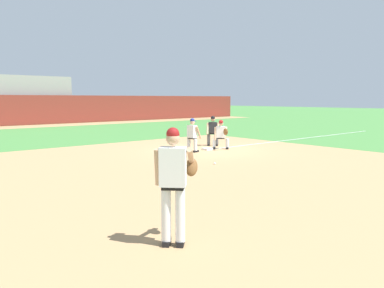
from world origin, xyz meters
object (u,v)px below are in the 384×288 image
object	(u,v)px
first_baseman	(221,133)
baserunner	(192,134)
umpire	(213,130)
first_base_bag	(207,149)
pitcher	(174,179)
baseball	(215,163)

from	to	relation	value
first_baseman	baserunner	bearing A→B (deg)	174.43
baserunner	umpire	bearing A→B (deg)	24.93
first_base_bag	baserunner	bearing A→B (deg)	-175.71
first_baseman	pitcher	bearing A→B (deg)	-138.26
first_base_bag	umpire	world-z (taller)	umpire
first_base_bag	first_baseman	size ratio (longest dim) A/B	0.28
first_base_bag	pitcher	distance (m)	11.09
baseball	baserunner	bearing A→B (deg)	63.91
first_baseman	baseball	bearing A→B (deg)	-137.73
first_base_bag	first_baseman	bearing A→B (deg)	-18.91
first_base_bag	baserunner	xyz separation A→B (m)	(-0.93, -0.07, 0.75)
first_baseman	first_base_bag	bearing A→B (deg)	161.09
baserunner	umpire	size ratio (longest dim) A/B	1.00
baserunner	first_baseman	bearing A→B (deg)	-5.57
pitcher	first_baseman	xyz separation A→B (m)	(8.48, 7.56, -0.33)
first_base_bag	baserunner	world-z (taller)	baserunner
baseball	baserunner	xyz separation A→B (m)	(1.41, 2.87, 0.76)
baserunner	first_base_bag	bearing A→B (deg)	4.29
baseball	first_baseman	xyz separation A→B (m)	(2.99, 2.72, 0.69)
pitcher	umpire	xyz separation A→B (m)	(9.04, 8.72, -0.27)
first_base_bag	first_baseman	world-z (taller)	first_baseman
baseball	first_baseman	size ratio (longest dim) A/B	0.06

